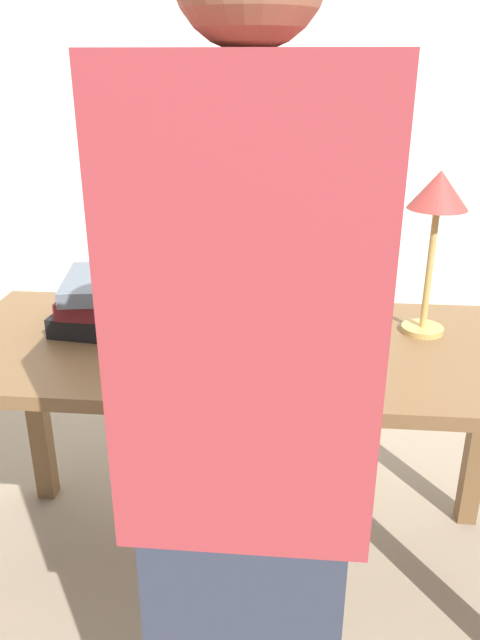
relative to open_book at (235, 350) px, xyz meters
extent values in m
plane|color=gray|center=(0.02, 0.10, -0.78)|extent=(12.00, 12.00, 0.00)
cube|color=silver|center=(0.02, 1.93, 0.52)|extent=(8.00, 0.06, 2.60)
cube|color=brown|center=(0.02, 0.10, -0.04)|extent=(1.55, 0.66, 0.03)
cube|color=brown|center=(-0.71, 0.38, -0.42)|extent=(0.06, 0.06, 0.72)
cube|color=brown|center=(0.74, 0.38, -0.42)|extent=(0.06, 0.06, 0.72)
cube|color=black|center=(0.00, 0.00, -0.02)|extent=(0.07, 0.30, 0.02)
cube|color=black|center=(-0.13, -0.02, -0.02)|extent=(0.30, 0.35, 0.01)
cube|color=black|center=(0.13, 0.02, -0.02)|extent=(0.30, 0.35, 0.01)
cube|color=white|center=(-0.12, -0.02, 0.02)|extent=(0.27, 0.33, 0.09)
cube|color=white|center=(0.12, 0.02, 0.02)|extent=(0.27, 0.33, 0.09)
cube|color=black|center=(-0.39, 0.18, 0.00)|extent=(0.24, 0.27, 0.06)
cube|color=maroon|center=(-0.39, 0.18, 0.05)|extent=(0.18, 0.26, 0.05)
cube|color=slate|center=(-0.39, 0.18, 0.10)|extent=(0.22, 0.30, 0.04)
cube|color=tan|center=(-0.19, 0.21, 0.09)|extent=(0.03, 0.17, 0.22)
cylinder|color=tan|center=(0.49, 0.21, -0.02)|extent=(0.11, 0.11, 0.02)
cylinder|color=tan|center=(0.49, 0.21, 0.15)|extent=(0.02, 0.02, 0.32)
cone|color=#99332D|center=(0.49, 0.21, 0.36)|extent=(0.15, 0.15, 0.10)
cylinder|color=#335184|center=(0.28, 0.14, 0.02)|extent=(0.09, 0.09, 0.09)
torus|color=#335184|center=(0.26, 0.09, 0.02)|extent=(0.02, 0.05, 0.05)
cylinder|color=gold|center=(-0.03, -0.18, -0.02)|extent=(0.04, 0.14, 0.01)
cube|color=#9E3338|center=(0.07, -0.58, 0.33)|extent=(0.36, 0.20, 0.66)
camera|label=1|loc=(0.14, -1.37, 0.65)|focal=35.00mm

